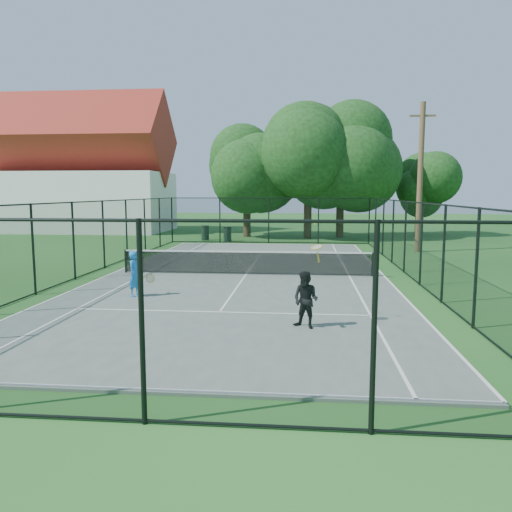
# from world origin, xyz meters

# --- Properties ---
(ground) EXTENTS (120.00, 120.00, 0.00)m
(ground) POSITION_xyz_m (0.00, 0.00, 0.00)
(ground) COLOR #1F511B
(tennis_court) EXTENTS (11.00, 24.00, 0.06)m
(tennis_court) POSITION_xyz_m (0.00, 0.00, 0.03)
(tennis_court) COLOR #54635B
(tennis_court) RESTS_ON ground
(tennis_net) EXTENTS (10.08, 0.08, 0.95)m
(tennis_net) POSITION_xyz_m (0.00, 0.00, 0.58)
(tennis_net) COLOR black
(tennis_net) RESTS_ON tennis_court
(fence) EXTENTS (13.10, 26.10, 3.00)m
(fence) POSITION_xyz_m (0.00, 0.00, 1.50)
(fence) COLOR black
(fence) RESTS_ON ground
(tree_near_left) EXTENTS (6.12, 6.12, 7.98)m
(tree_near_left) POSITION_xyz_m (-1.97, 17.68, 4.91)
(tree_near_left) COLOR #332114
(tree_near_left) RESTS_ON ground
(tree_near_mid) EXTENTS (6.92, 6.92, 9.05)m
(tree_near_mid) POSITION_xyz_m (2.58, 16.78, 5.58)
(tree_near_mid) COLOR #332114
(tree_near_mid) RESTS_ON ground
(tree_near_right) EXTENTS (6.41, 6.41, 8.84)m
(tree_near_right) POSITION_xyz_m (4.98, 17.93, 5.62)
(tree_near_right) COLOR #332114
(tree_near_right) RESTS_ON ground
(tree_far_right) EXTENTS (4.25, 4.25, 5.62)m
(tree_far_right) POSITION_xyz_m (11.27, 20.33, 3.47)
(tree_far_right) COLOR #332114
(tree_far_right) RESTS_ON ground
(building) EXTENTS (15.30, 8.15, 11.87)m
(building) POSITION_xyz_m (-17.00, 22.00, 4.93)
(building) COLOR silver
(building) RESTS_ON ground
(trash_bin_left) EXTENTS (0.58, 0.58, 1.03)m
(trash_bin_left) POSITION_xyz_m (-4.57, 14.57, 0.52)
(trash_bin_left) COLOR black
(trash_bin_left) RESTS_ON ground
(trash_bin_right) EXTENTS (0.58, 0.58, 1.01)m
(trash_bin_right) POSITION_xyz_m (-2.90, 13.95, 0.51)
(trash_bin_right) COLOR black
(trash_bin_right) RESTS_ON ground
(utility_pole) EXTENTS (1.40, 0.30, 8.24)m
(utility_pole) POSITION_xyz_m (8.70, 9.00, 4.18)
(utility_pole) COLOR #4C3823
(utility_pole) RESTS_ON ground
(player_blue) EXTENTS (0.82, 0.60, 1.45)m
(player_blue) POSITION_xyz_m (-3.04, -4.53, 0.78)
(player_blue) COLOR blue
(player_blue) RESTS_ON tennis_court
(player_black) EXTENTS (0.85, 0.89, 2.57)m
(player_black) POSITION_xyz_m (2.36, -7.78, 0.76)
(player_black) COLOR black
(player_black) RESTS_ON tennis_court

